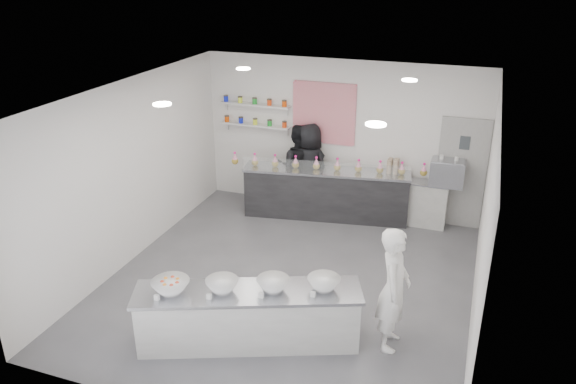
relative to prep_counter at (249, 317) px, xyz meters
The scene contains 26 objects.
floor 1.64m from the prep_counter, 89.87° to the left, with size 6.00×6.00×0.00m, color #515156.
ceiling 3.05m from the prep_counter, 89.87° to the left, with size 6.00×6.00×0.00m, color white.
back_wall 4.72m from the prep_counter, 89.95° to the left, with size 5.50×5.50×0.00m, color white.
left_wall 3.36m from the prep_counter, 149.97° to the left, with size 6.00×6.00×0.00m, color white.
right_wall 3.36m from the prep_counter, 29.97° to the left, with size 6.00×6.00×0.00m, color white.
back_door 5.15m from the prep_counter, 63.19° to the left, with size 0.88×0.04×2.10m, color #9B9B98.
pattern_panel 4.83m from the prep_counter, 94.34° to the left, with size 1.25×0.03×1.20m, color red.
jar_shelf_lower 4.96m from the prep_counter, 111.26° to the left, with size 1.45×0.22×0.04m, color silver.
jar_shelf_upper 5.08m from the prep_counter, 111.26° to the left, with size 1.45×0.22×0.04m, color silver.
preserve_jars 5.02m from the prep_counter, 111.35° to the left, with size 1.45×0.10×0.56m, color #EB4D06, non-canonical shape.
downlight_0 2.99m from the prep_counter, 157.17° to the left, with size 0.24×0.24×0.02m, color white.
downlight_1 3.00m from the prep_counter, 22.72° to the left, with size 0.24×0.24×0.02m, color white.
downlight_2 4.33m from the prep_counter, 113.65° to the left, with size 0.24×0.24×0.02m, color white.
downlight_3 4.34m from the prep_counter, 66.23° to the left, with size 0.24×0.24×0.02m, color white.
prep_counter is the anchor object (origin of this frame).
back_bar 4.08m from the prep_counter, 91.76° to the left, with size 3.18×0.58×0.98m, color black.
sneeze_guard 3.87m from the prep_counter, 91.20° to the left, with size 3.13×0.01×0.27m, color white.
espresso_ledge 4.64m from the prep_counter, 70.42° to the left, with size 1.17×0.37×0.87m, color silver.
espresso_machine 4.89m from the prep_counter, 64.62° to the left, with size 0.61×0.42×0.46m, color #93969E.
cup_stacks 4.55m from the prep_counter, 76.11° to the left, with size 0.24×0.24×0.38m, color tan, non-canonical shape.
prep_bowls 0.48m from the prep_counter, ahead, with size 2.38×0.53×0.17m, color white, non-canonical shape.
label_cards 0.69m from the prep_counter, 111.77° to the right, with size 2.01×0.04×0.07m, color white, non-canonical shape.
cookie_bags 4.14m from the prep_counter, 91.76° to the left, with size 3.73×0.13×0.25m, color pink, non-canonical shape.
woman_prep 1.91m from the prep_counter, 18.53° to the left, with size 0.62×0.41×1.70m, color white.
staff_left 4.43m from the prep_counter, 100.35° to the left, with size 0.85×0.66×1.74m, color black.
staff_right 4.39m from the prep_counter, 97.32° to the left, with size 0.87×0.57×1.78m, color black.
Camera 1 is at (2.53, -7.17, 4.77)m, focal length 35.00 mm.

